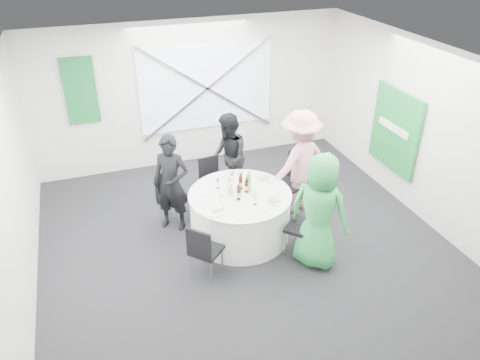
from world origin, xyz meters
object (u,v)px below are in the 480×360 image
object	(u,v)px
banquet_table	(240,215)
person_man_back	(228,158)
chair_back_left	(169,194)
chair_back_right	(292,178)
clear_water_bottle	(230,189)
person_man_back_left	(171,184)
person_woman_pink	(299,163)
chair_back	(211,178)
chair_front_right	(310,223)
chair_front_left	(203,249)
person_woman_green	(319,212)
green_water_bottle	(249,183)

from	to	relation	value
banquet_table	person_man_back	size ratio (longest dim) A/B	1.00
chair_back_left	chair_back_right	bearing A→B (deg)	-58.94
chair_back_left	clear_water_bottle	world-z (taller)	clear_water_bottle
person_man_back_left	person_woman_pink	distance (m)	2.09
chair_back_right	person_woman_pink	xyz separation A→B (m)	(0.07, -0.07, 0.32)
chair_back	chair_back_left	xyz separation A→B (m)	(-0.80, -0.31, 0.02)
chair_back_left	person_woman_pink	distance (m)	2.17
chair_front_right	person_man_back	size ratio (longest dim) A/B	0.63
chair_front_left	person_woman_green	distance (m)	1.66
banquet_table	person_woman_pink	xyz separation A→B (m)	(1.16, 0.40, 0.51)
banquet_table	chair_front_left	bearing A→B (deg)	-136.33
banquet_table	chair_front_left	size ratio (longest dim) A/B	1.83
chair_front_right	chair_front_left	xyz separation A→B (m)	(-1.56, 0.05, -0.09)
person_man_back_left	person_man_back	world-z (taller)	person_man_back_left
chair_back_right	green_water_bottle	size ratio (longest dim) A/B	3.03
green_water_bottle	person_man_back	bearing A→B (deg)	88.34
person_man_back	green_water_bottle	world-z (taller)	person_man_back
chair_front_left	clear_water_bottle	world-z (taller)	clear_water_bottle
banquet_table	chair_back_left	distance (m)	1.23
clear_water_bottle	person_man_back_left	bearing A→B (deg)	141.85
chair_front_right	chair_back_left	bearing A→B (deg)	-86.38
person_man_back_left	clear_water_bottle	bearing A→B (deg)	-5.43
chair_back	chair_back_right	bearing A→B (deg)	-33.89
chair_back	chair_front_right	distance (m)	2.11
chair_front_right	chair_front_left	world-z (taller)	chair_front_right
person_man_back_left	chair_back_left	bearing A→B (deg)	129.43
green_water_bottle	banquet_table	bearing A→B (deg)	-157.71
person_woman_pink	person_man_back_left	bearing A→B (deg)	-24.09
chair_back_right	chair_back	bearing A→B (deg)	-140.04
person_woman_pink	person_woman_green	distance (m)	1.40
banquet_table	chair_front_left	world-z (taller)	chair_front_left
chair_front_left	person_woman_green	size ratio (longest dim) A/B	0.49
person_man_back_left	chair_front_left	bearing A→B (deg)	-51.96
chair_back_left	clear_water_bottle	size ratio (longest dim) A/B	2.94
chair_front_right	green_water_bottle	bearing A→B (deg)	-98.68
chair_back_right	person_man_back	world-z (taller)	person_man_back
chair_front_left	person_man_back	world-z (taller)	person_man_back
banquet_table	green_water_bottle	world-z (taller)	green_water_bottle
person_man_back_left	person_woman_pink	bearing A→B (deg)	27.42
chair_back	person_man_back_left	world-z (taller)	person_man_back_left
banquet_table	person_man_back_left	xyz separation A→B (m)	(-0.92, 0.59, 0.41)
chair_front_right	chair_back_right	bearing A→B (deg)	-147.73
chair_front_right	person_woman_green	xyz separation A→B (m)	(0.05, -0.15, 0.28)
person_woman_green	clear_water_bottle	distance (m)	1.36
green_water_bottle	person_man_back_left	bearing A→B (deg)	154.06
chair_back_left	chair_front_left	size ratio (longest dim) A/B	1.02
chair_front_right	clear_water_bottle	xyz separation A→B (m)	(-0.92, 0.80, 0.29)
chair_back_right	person_woman_pink	world-z (taller)	person_woman_pink
chair_back	chair_back_right	size ratio (longest dim) A/B	0.86
banquet_table	chair_back	size ratio (longest dim) A/B	1.87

